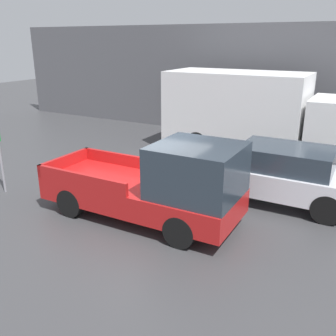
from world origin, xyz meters
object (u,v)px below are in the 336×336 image
pickup_truck (159,185)px  car (281,173)px  parking_sign (0,154)px  delivery_truck (251,111)px

pickup_truck → car: (2.32, 2.71, -0.15)m
pickup_truck → parking_sign: (-4.99, -0.59, 0.22)m
delivery_truck → parking_sign: size_ratio=3.36×
car → parking_sign: parking_sign is taller
car → delivery_truck: 4.82m
parking_sign → pickup_truck: bearing=6.7°
parking_sign → car: bearing=24.3°
pickup_truck → delivery_truck: (0.10, 6.89, 0.73)m
car → delivery_truck: bearing=118.0°
car → delivery_truck: (-2.22, 4.18, 0.88)m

